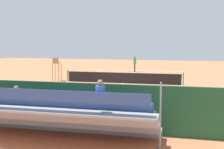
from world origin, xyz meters
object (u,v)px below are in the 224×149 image
at_px(tennis_net, 123,77).
at_px(bleacher_stand, 41,114).
at_px(tennis_ball_near, 130,75).
at_px(equipment_bag, 70,121).
at_px(tennis_racket, 131,71).
at_px(tennis_player, 135,63).
at_px(courtside_bench, 104,114).
at_px(umpire_chair, 56,67).

bearing_deg(tennis_net, bleacher_stand, 89.79).
bearing_deg(bleacher_stand, tennis_ball_near, -89.08).
height_order(bleacher_stand, equipment_bag, bleacher_stand).
distance_m(tennis_net, tennis_racket, 9.90).
bearing_deg(tennis_player, equipment_bag, 92.23).
distance_m(tennis_net, courtside_bench, 13.41).
height_order(tennis_net, tennis_racket, tennis_net).
relative_size(tennis_net, courtside_bench, 5.72).
bearing_deg(tennis_ball_near, bleacher_stand, 90.92).
bearing_deg(tennis_racket, courtside_bench, 97.22).
bearing_deg(umpire_chair, tennis_ball_near, -135.56).
height_order(equipment_bag, tennis_ball_near, equipment_bag).
height_order(tennis_net, courtside_bench, tennis_net).
relative_size(umpire_chair, equipment_bag, 2.38).
bearing_deg(tennis_ball_near, equipment_bag, 92.25).
xyz_separation_m(umpire_chair, tennis_racket, (-5.18, -9.82, -1.30)).
distance_m(bleacher_stand, umpire_chair, 16.55).
bearing_deg(tennis_racket, umpire_chair, 62.20).
xyz_separation_m(bleacher_stand, courtside_bench, (-1.96, -2.07, -0.37)).
xyz_separation_m(courtside_bench, equipment_bag, (1.55, 0.13, -0.38)).
distance_m(umpire_chair, tennis_racket, 11.17).
height_order(courtside_bench, equipment_bag, courtside_bench).
xyz_separation_m(tennis_net, tennis_player, (0.54, -9.54, 0.51)).
bearing_deg(bleacher_stand, courtside_bench, -133.43).
distance_m(bleacher_stand, courtside_bench, 2.87).
height_order(bleacher_stand, umpire_chair, bleacher_stand).
relative_size(bleacher_stand, tennis_ball_near, 137.27).
distance_m(umpire_chair, courtside_bench, 15.59).
relative_size(tennis_net, tennis_player, 5.35).
height_order(tennis_player, tennis_racket, tennis_player).
xyz_separation_m(bleacher_stand, umpire_chair, (6.14, -15.37, 0.39)).
xyz_separation_m(umpire_chair, equipment_bag, (-6.56, 13.42, -1.13)).
height_order(equipment_bag, tennis_racket, equipment_bag).
height_order(bleacher_stand, tennis_racket, bleacher_stand).
height_order(umpire_chair, equipment_bag, umpire_chair).
relative_size(tennis_racket, tennis_ball_near, 8.45).
bearing_deg(bleacher_stand, equipment_bag, -102.02).
distance_m(tennis_net, umpire_chair, 6.25).
bearing_deg(courtside_bench, tennis_racket, -82.78).
bearing_deg(equipment_bag, tennis_player, -87.77).
xyz_separation_m(bleacher_stand, tennis_racket, (0.97, -25.18, -0.91)).
distance_m(equipment_bag, tennis_ball_near, 19.13).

